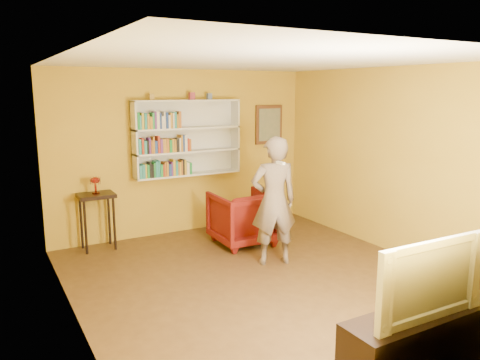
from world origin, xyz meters
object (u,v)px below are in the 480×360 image
(tv_cabinet, at_px, (416,342))
(television, at_px, (421,276))
(ruby_lustre, at_px, (95,182))
(console_table, at_px, (97,203))
(bookshelf, at_px, (186,138))
(person, at_px, (274,201))
(armchair, at_px, (243,218))

(tv_cabinet, height_order, television, television)
(television, bearing_deg, ruby_lustre, 111.20)
(console_table, bearing_deg, ruby_lustre, -90.00)
(console_table, height_order, tv_cabinet, console_table)
(tv_cabinet, bearing_deg, bookshelf, 91.37)
(person, bearing_deg, armchair, -77.47)
(bookshelf, height_order, ruby_lustre, bookshelf)
(console_table, relative_size, armchair, 0.94)
(television, bearing_deg, bookshelf, 92.53)
(tv_cabinet, relative_size, television, 1.20)
(bookshelf, xyz_separation_m, ruby_lustre, (-1.53, -0.16, -0.56))
(console_table, relative_size, tv_cabinet, 0.60)
(person, relative_size, tv_cabinet, 1.24)
(bookshelf, height_order, television, bookshelf)
(person, distance_m, television, 2.73)
(person, xyz_separation_m, television, (-0.33, -2.71, -0.03))
(console_table, bearing_deg, bookshelf, 5.95)
(armchair, bearing_deg, console_table, -21.11)
(armchair, bearing_deg, bookshelf, -62.03)
(tv_cabinet, distance_m, television, 0.60)
(bookshelf, bearing_deg, tv_cabinet, -88.63)
(bookshelf, height_order, person, bookshelf)
(ruby_lustre, distance_m, person, 2.67)
(console_table, xyz_separation_m, person, (1.97, -1.79, 0.17))
(armchair, relative_size, person, 0.51)
(bookshelf, xyz_separation_m, television, (0.11, -4.66, -0.74))
(armchair, xyz_separation_m, television, (-0.39, -3.65, 0.44))
(tv_cabinet, xyz_separation_m, television, (0.00, 0.00, 0.60))
(ruby_lustre, xyz_separation_m, person, (1.97, -1.79, -0.15))
(ruby_lustre, distance_m, television, 4.79)
(tv_cabinet, bearing_deg, armchair, 83.93)
(ruby_lustre, relative_size, tv_cabinet, 0.18)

